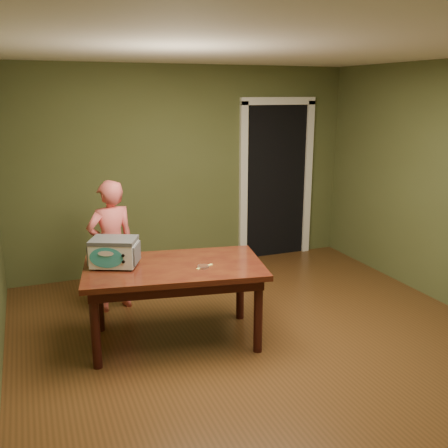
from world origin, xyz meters
name	(u,v)px	position (x,y,z in m)	size (l,w,h in m)	color
floor	(272,351)	(0.00, 0.00, 0.00)	(5.00, 5.00, 0.00)	#533117
room_shell	(277,163)	(0.00, 0.00, 1.71)	(4.52, 5.02, 2.61)	#4B532C
doorway	(266,179)	(1.30, 2.78, 1.06)	(1.10, 0.66, 2.25)	black
dining_table	(174,275)	(-0.75, 0.53, 0.65)	(1.74, 1.17, 0.75)	#3A110D
toy_oven	(114,251)	(-1.25, 0.68, 0.89)	(0.49, 0.42, 0.26)	#4C4F54
baking_pan	(203,267)	(-0.52, 0.35, 0.76)	(0.10, 0.10, 0.02)	silver
spatula	(205,267)	(-0.51, 0.37, 0.75)	(0.18, 0.03, 0.01)	#FBF96D
child	(111,246)	(-1.15, 1.47, 0.70)	(0.51, 0.34, 1.40)	#F16563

